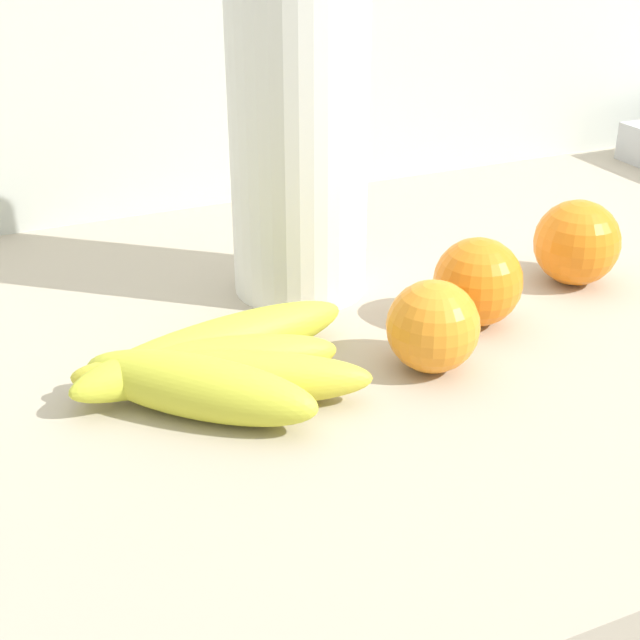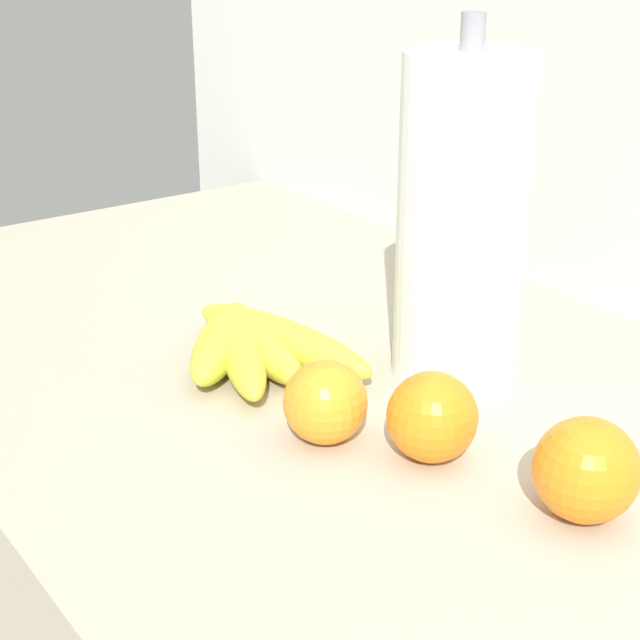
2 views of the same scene
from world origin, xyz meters
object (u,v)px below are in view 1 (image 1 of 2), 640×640
orange_back_right (478,282)px  orange_back_left (433,326)px  paper_towel_roll (299,123)px  orange_front (577,243)px  banana_bunch (212,369)px

orange_back_right → orange_back_left: 0.08m
paper_towel_roll → orange_back_right: bearing=-49.7°
orange_back_left → paper_towel_roll: size_ratio=0.21×
orange_back_right → paper_towel_roll: paper_towel_roll is taller
orange_back_right → orange_front: orange_front is taller
banana_bunch → paper_towel_roll: 0.22m
banana_bunch → paper_towel_roll: paper_towel_roll is taller
banana_bunch → orange_back_right: (0.22, 0.02, 0.01)m
banana_bunch → orange_back_right: bearing=5.0°
banana_bunch → orange_back_left: bearing=-10.8°
orange_front → paper_towel_roll: 0.26m
banana_bunch → orange_back_right: 0.23m
orange_back_left → paper_towel_roll: bearing=100.5°
banana_bunch → orange_back_right: orange_back_right is taller
banana_bunch → orange_front: size_ratio=3.00×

